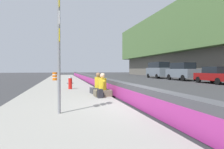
% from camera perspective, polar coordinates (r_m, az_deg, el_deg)
% --- Properties ---
extents(ground_plane, '(160.00, 160.00, 0.00)m').
position_cam_1_polar(ground_plane, '(7.39, 7.94, -9.85)').
color(ground_plane, '#353538').
rests_on(ground_plane, ground).
extents(sidewalk_strip, '(80.00, 4.40, 0.14)m').
position_cam_1_polar(sidewalk_strip, '(6.86, -13.41, -10.18)').
color(sidewalk_strip, gray).
rests_on(sidewalk_strip, ground_plane).
extents(jersey_barrier, '(76.00, 0.45, 0.85)m').
position_cam_1_polar(jersey_barrier, '(7.32, 7.92, -6.59)').
color(jersey_barrier, '#47474C').
rests_on(jersey_barrier, ground_plane).
extents(route_sign_post, '(0.44, 0.09, 3.60)m').
position_cam_1_polar(route_sign_post, '(6.12, -14.99, 8.77)').
color(route_sign_post, gray).
rests_on(route_sign_post, sidewalk_strip).
extents(fire_hydrant, '(0.26, 0.46, 0.88)m').
position_cam_1_polar(fire_hydrant, '(13.47, -11.92, -2.18)').
color(fire_hydrant, red).
rests_on(fire_hydrant, sidewalk_strip).
extents(seated_person_foreground, '(0.72, 0.83, 1.13)m').
position_cam_1_polar(seated_person_foreground, '(9.72, -2.74, -4.15)').
color(seated_person_foreground, '#706651').
rests_on(seated_person_foreground, sidewalk_strip).
extents(seated_person_middle, '(0.76, 0.87, 1.13)m').
position_cam_1_polar(seated_person_middle, '(10.91, -3.99, -3.52)').
color(seated_person_middle, '#424247').
rests_on(seated_person_middle, sidewalk_strip).
extents(backpack, '(0.32, 0.28, 0.40)m').
position_cam_1_polar(backpack, '(9.15, -3.37, -5.50)').
color(backpack, '#232328').
rests_on(backpack, sidewalk_strip).
extents(construction_barrel, '(0.54, 0.54, 0.95)m').
position_cam_1_polar(construction_barrel, '(24.17, -16.14, -0.49)').
color(construction_barrel, orange).
rests_on(construction_barrel, sidewalk_strip).
extents(parked_car_third, '(4.56, 2.06, 1.71)m').
position_cam_1_polar(parked_car_third, '(22.42, 27.56, -0.14)').
color(parked_car_third, maroon).
rests_on(parked_car_third, ground_plane).
extents(parked_car_fourth, '(4.86, 2.18, 2.28)m').
position_cam_1_polar(parked_car_fourth, '(27.11, 19.50, 0.89)').
color(parked_car_fourth, slate).
rests_on(parked_car_fourth, ground_plane).
extents(parked_car_midline, '(5.14, 2.19, 2.56)m').
position_cam_1_polar(parked_car_midline, '(32.57, 13.08, 1.34)').
color(parked_car_midline, slate).
rests_on(parked_car_midline, ground_plane).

